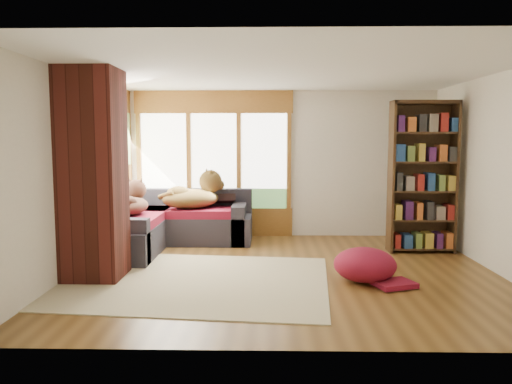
% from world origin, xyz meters
% --- Properties ---
extents(floor, '(5.50, 5.50, 0.00)m').
position_xyz_m(floor, '(0.00, 0.00, 0.00)').
color(floor, '#553917').
rests_on(floor, ground).
extents(ceiling, '(5.50, 5.50, 0.00)m').
position_xyz_m(ceiling, '(0.00, 0.00, 2.60)').
color(ceiling, white).
extents(wall_back, '(5.50, 0.04, 2.60)m').
position_xyz_m(wall_back, '(0.00, 2.50, 1.30)').
color(wall_back, silver).
rests_on(wall_back, ground).
extents(wall_front, '(5.50, 0.04, 2.60)m').
position_xyz_m(wall_front, '(0.00, -2.50, 1.30)').
color(wall_front, silver).
rests_on(wall_front, ground).
extents(wall_left, '(0.04, 5.00, 2.60)m').
position_xyz_m(wall_left, '(-2.75, 0.00, 1.30)').
color(wall_left, silver).
rests_on(wall_left, ground).
extents(wall_right, '(0.04, 5.00, 2.60)m').
position_xyz_m(wall_right, '(2.75, 0.00, 1.30)').
color(wall_right, silver).
rests_on(wall_right, ground).
extents(windows_back, '(2.82, 0.10, 1.90)m').
position_xyz_m(windows_back, '(-1.20, 2.47, 1.35)').
color(windows_back, brown).
rests_on(windows_back, wall_back).
extents(windows_left, '(0.10, 2.62, 1.90)m').
position_xyz_m(windows_left, '(-2.72, 1.20, 1.35)').
color(windows_left, brown).
rests_on(windows_left, wall_left).
extents(roller_blind, '(0.03, 0.72, 0.90)m').
position_xyz_m(roller_blind, '(-2.69, 2.03, 1.75)').
color(roller_blind, '#7A9758').
rests_on(roller_blind, wall_left).
extents(brick_chimney, '(0.70, 0.70, 2.60)m').
position_xyz_m(brick_chimney, '(-2.40, -0.35, 1.30)').
color(brick_chimney, '#471914').
rests_on(brick_chimney, ground).
extents(sectional_sofa, '(2.20, 2.20, 0.80)m').
position_xyz_m(sectional_sofa, '(-1.95, 1.70, 0.30)').
color(sectional_sofa, '#222128').
rests_on(sectional_sofa, ground).
extents(area_rug, '(3.67, 2.94, 0.01)m').
position_xyz_m(area_rug, '(-1.23, -0.47, 0.01)').
color(area_rug, '#ECE5C7').
rests_on(area_rug, ground).
extents(bookshelf, '(1.00, 0.33, 2.32)m').
position_xyz_m(bookshelf, '(2.14, 1.21, 1.16)').
color(bookshelf, '#3A2413').
rests_on(bookshelf, ground).
extents(pouf, '(1.01, 1.01, 0.41)m').
position_xyz_m(pouf, '(0.96, -0.44, 0.22)').
color(pouf, maroon).
rests_on(pouf, area_rug).
extents(dog_tan, '(1.14, 0.98, 0.56)m').
position_xyz_m(dog_tan, '(-1.44, 1.82, 0.82)').
color(dog_tan, brown).
rests_on(dog_tan, sectional_sofa).
extents(dog_brindle, '(0.56, 0.86, 0.46)m').
position_xyz_m(dog_brindle, '(-2.33, 1.13, 0.76)').
color(dog_brindle, '#36221B').
rests_on(dog_brindle, sectional_sofa).
extents(throw_pillows, '(1.98, 1.68, 0.45)m').
position_xyz_m(throw_pillows, '(-1.86, 1.75, 0.76)').
color(throw_pillows, black).
rests_on(throw_pillows, sectional_sofa).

